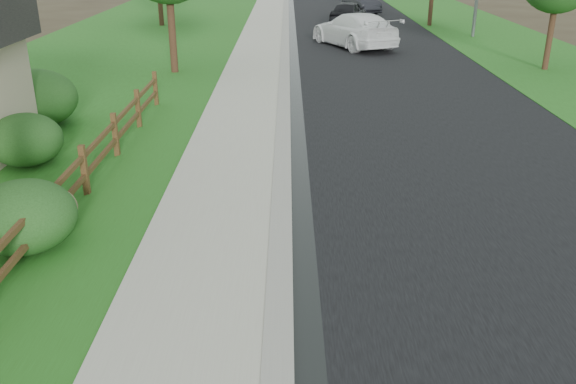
{
  "coord_description": "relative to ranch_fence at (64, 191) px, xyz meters",
  "views": [
    {
      "loc": [
        0.52,
        -3.94,
        4.94
      ],
      "look_at": [
        0.53,
        5.25,
        1.08
      ],
      "focal_mm": 38.0,
      "sensor_mm": 36.0,
      "label": 1
    }
  ],
  "objects": [
    {
      "name": "road",
      "position": [
        8.2,
        28.6,
        -0.61
      ],
      "size": [
        8.0,
        90.0,
        0.02
      ],
      "primitive_type": "cube",
      "color": "black",
      "rests_on": "ground"
    },
    {
      "name": "curb",
      "position": [
        4.0,
        28.6,
        -0.56
      ],
      "size": [
        0.4,
        90.0,
        0.12
      ],
      "primitive_type": "cube",
      "color": "gray",
      "rests_on": "ground"
    },
    {
      "name": "wet_gutter",
      "position": [
        4.35,
        28.6,
        -0.6
      ],
      "size": [
        0.5,
        90.0,
        0.0
      ],
      "primitive_type": "cube",
      "color": "black",
      "rests_on": "road"
    },
    {
      "name": "sidewalk",
      "position": [
        2.7,
        28.6,
        -0.57
      ],
      "size": [
        2.2,
        90.0,
        0.1
      ],
      "primitive_type": "cube",
      "color": "#AEA898",
      "rests_on": "ground"
    },
    {
      "name": "grass_strip",
      "position": [
        0.8,
        28.6,
        -0.59
      ],
      "size": [
        1.6,
        90.0,
        0.06
      ],
      "primitive_type": "cube",
      "color": "#255919",
      "rests_on": "ground"
    },
    {
      "name": "lawn_near",
      "position": [
        -4.4,
        28.6,
        -0.6
      ],
      "size": [
        9.0,
        90.0,
        0.04
      ],
      "primitive_type": "cube",
      "color": "#255919",
      "rests_on": "ground"
    },
    {
      "name": "verge_far",
      "position": [
        15.1,
        28.6,
        -0.6
      ],
      "size": [
        6.0,
        90.0,
        0.04
      ],
      "primitive_type": "cube",
      "color": "#255919",
      "rests_on": "ground"
    },
    {
      "name": "ranch_fence",
      "position": [
        0.0,
        0.0,
        0.0
      ],
      "size": [
        0.12,
        16.92,
        1.1
      ],
      "color": "#432916",
      "rests_on": "ground"
    },
    {
      "name": "white_suv",
      "position": [
        7.32,
        19.57,
        0.2
      ],
      "size": [
        4.32,
        5.92,
        1.59
      ],
      "primitive_type": "imported",
      "rotation": [
        0.0,
        0.0,
        3.57
      ],
      "color": "white",
      "rests_on": "road"
    },
    {
      "name": "dark_car_mid",
      "position": [
        7.81,
        27.86,
        0.09
      ],
      "size": [
        2.82,
        4.34,
        1.38
      ],
      "primitive_type": "imported",
      "rotation": [
        0.0,
        0.0,
        2.82
      ],
      "color": "black",
      "rests_on": "road"
    },
    {
      "name": "dark_car_far",
      "position": [
        9.23,
        33.72,
        0.09
      ],
      "size": [
        2.51,
        4.38,
        1.37
      ],
      "primitive_type": "imported",
      "rotation": [
        0.0,
        0.0,
        0.27
      ],
      "color": "black",
      "rests_on": "road"
    },
    {
      "name": "boulder",
      "position": [
        -0.3,
        -0.29,
        -0.21
      ],
      "size": [
        1.38,
        1.15,
        0.81
      ],
      "primitive_type": "ellipsoid",
      "rotation": [
        0.0,
        0.0,
        -0.21
      ],
      "color": "olive",
      "rests_on": "ground"
    },
    {
      "name": "shrub_b",
      "position": [
        -0.3,
        -1.1,
        -0.01
      ],
      "size": [
        1.89,
        1.89,
        1.21
      ],
      "primitive_type": "ellipsoid",
      "rotation": [
        0.0,
        0.0,
        0.1
      ],
      "color": "#204819",
      "rests_on": "ground"
    },
    {
      "name": "shrub_c",
      "position": [
        -1.93,
        3.09,
        -0.01
      ],
      "size": [
        1.76,
        1.76,
        1.22
      ],
      "primitive_type": "ellipsoid",
      "rotation": [
        0.0,
        0.0,
        0.05
      ],
      "color": "#204819",
      "rests_on": "ground"
    },
    {
      "name": "shrub_d",
      "position": [
        -2.9,
        6.18,
        0.19
      ],
      "size": [
        2.61,
        2.61,
        1.61
      ],
      "primitive_type": "ellipsoid",
      "rotation": [
        0.0,
        0.0,
        -0.11
      ],
      "color": "#204819",
      "rests_on": "ground"
    }
  ]
}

